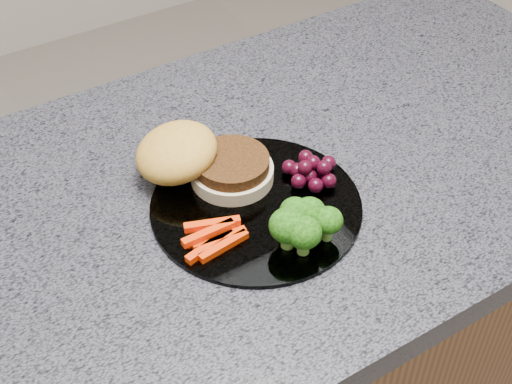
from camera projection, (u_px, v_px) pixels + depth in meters
island_cabinet at (256, 379)px, 1.24m from camera, size 1.20×0.60×0.86m
countertop at (256, 188)px, 0.93m from camera, size 1.20×0.60×0.04m
plate at (256, 206)px, 0.87m from camera, size 0.26×0.26×0.01m
burger at (196, 161)px, 0.89m from camera, size 0.19×0.18×0.06m
carrot_sticks at (214, 237)px, 0.82m from camera, size 0.08×0.05×0.02m
broccoli at (302, 222)px, 0.81m from camera, size 0.08×0.07×0.05m
grape_bunch at (312, 170)px, 0.90m from camera, size 0.07×0.07×0.03m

